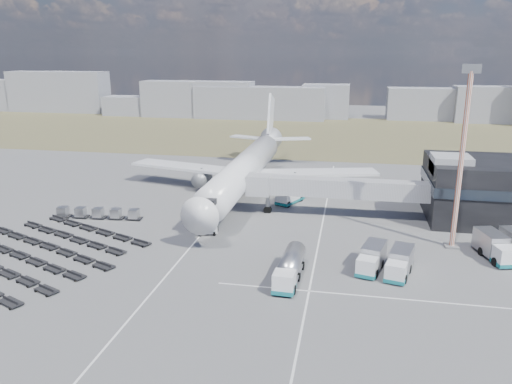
# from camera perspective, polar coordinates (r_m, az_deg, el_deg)

# --- Properties ---
(ground) EXTENTS (420.00, 420.00, 0.00)m
(ground) POSITION_cam_1_polar(r_m,az_deg,el_deg) (70.04, -6.56, -7.14)
(ground) COLOR #565659
(ground) RESTS_ON ground
(grass_strip) EXTENTS (420.00, 90.00, 0.01)m
(grass_strip) POSITION_cam_1_polar(r_m,az_deg,el_deg) (174.71, 4.29, 6.73)
(grass_strip) COLOR brown
(grass_strip) RESTS_ON ground
(lane_markings) EXTENTS (47.12, 110.00, 0.01)m
(lane_markings) POSITION_cam_1_polar(r_m,az_deg,el_deg) (70.62, 1.81, -6.84)
(lane_markings) COLOR silver
(lane_markings) RESTS_ON ground
(jet_bridge) EXTENTS (30.30, 3.80, 7.05)m
(jet_bridge) POSITION_cam_1_polar(r_m,az_deg,el_deg) (84.86, 7.82, 0.51)
(jet_bridge) COLOR #939399
(jet_bridge) RESTS_ON ground
(airliner) EXTENTS (51.59, 64.53, 17.62)m
(airliner) POSITION_cam_1_polar(r_m,az_deg,el_deg) (98.36, -1.04, 2.90)
(airliner) COLOR silver
(airliner) RESTS_ON ground
(skyline) EXTENTS (307.66, 22.24, 19.92)m
(skyline) POSITION_cam_1_polar(r_m,az_deg,el_deg) (216.60, 1.00, 10.48)
(skyline) COLOR gray
(skyline) RESTS_ON ground
(fuel_tanker) EXTENTS (2.99, 10.21, 3.27)m
(fuel_tanker) POSITION_cam_1_polar(r_m,az_deg,el_deg) (61.92, 3.86, -8.59)
(fuel_tanker) COLOR silver
(fuel_tanker) RESTS_ON ground
(pushback_tug) EXTENTS (3.49, 2.59, 1.42)m
(pushback_tug) POSITION_cam_1_polar(r_m,az_deg,el_deg) (77.20, -5.59, -4.34)
(pushback_tug) COLOR silver
(pushback_tug) RESTS_ON ground
(catering_truck) EXTENTS (5.09, 7.13, 3.03)m
(catering_truck) POSITION_cam_1_polar(r_m,az_deg,el_deg) (92.73, 3.92, -0.32)
(catering_truck) COLOR silver
(catering_truck) RESTS_ON ground
(service_trucks_near) EXTENTS (7.63, 8.49, 2.90)m
(service_trucks_near) POSITION_cam_1_polar(r_m,az_deg,el_deg) (65.95, 14.58, -7.57)
(service_trucks_near) COLOR silver
(service_trucks_near) RESTS_ON ground
(service_trucks_far) EXTENTS (8.21, 9.13, 3.12)m
(service_trucks_far) POSITION_cam_1_polar(r_m,az_deg,el_deg) (76.05, 26.90, -5.57)
(service_trucks_far) COLOR silver
(service_trucks_far) RESTS_ON ground
(uld_row) EXTENTS (15.02, 2.78, 1.64)m
(uld_row) POSITION_cam_1_polar(r_m,az_deg,el_deg) (88.00, -17.59, -2.31)
(uld_row) COLOR black
(uld_row) RESTS_ON ground
(baggage_dollies) EXTENTS (32.27, 30.46, 0.71)m
(baggage_dollies) POSITION_cam_1_polar(r_m,az_deg,el_deg) (76.82, -24.33, -6.12)
(baggage_dollies) COLOR black
(baggage_dollies) RESTS_ON ground
(floodlight_mast) EXTENTS (2.44, 1.97, 25.57)m
(floodlight_mast) POSITION_cam_1_polar(r_m,az_deg,el_deg) (74.10, 22.42, 3.42)
(floodlight_mast) COLOR #AD3E1B
(floodlight_mast) RESTS_ON ground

